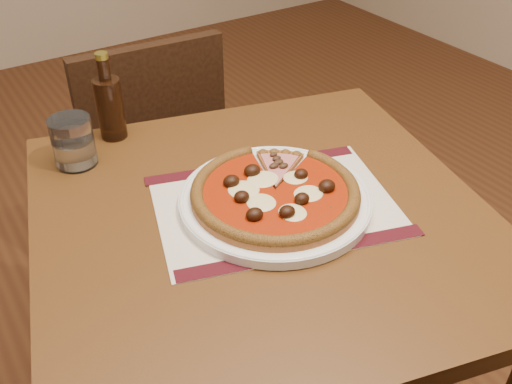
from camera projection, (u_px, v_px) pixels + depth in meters
table at (262, 253)px, 1.09m from camera, size 0.97×0.97×0.75m
chair_far at (148, 152)px, 1.69m from camera, size 0.43×0.43×0.85m
placemat at (275, 205)px, 1.04m from camera, size 0.50×0.42×0.00m
plate at (275, 200)px, 1.03m from camera, size 0.35×0.35×0.02m
pizza at (275, 192)px, 1.02m from camera, size 0.31×0.31×0.04m
ham_slice at (281, 165)px, 1.10m from camera, size 0.11×0.12×0.02m
water_glass at (73, 142)px, 1.13m from camera, size 0.11×0.11×0.10m
bottle at (110, 105)px, 1.20m from camera, size 0.06×0.06×0.19m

